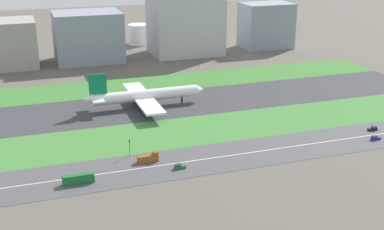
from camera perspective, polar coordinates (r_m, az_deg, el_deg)
The scene contains 19 objects.
ground_plane at distance 277.84m, azimuth -0.77°, elevation 1.41°, with size 800.00×800.00×0.00m, color #5B564C.
runway at distance 277.82m, azimuth -0.77°, elevation 1.42°, with size 280.00×46.00×0.10m, color #38383D.
grass_median_north at distance 315.34m, azimuth -3.10°, elevation 3.62°, with size 280.00×36.00×0.10m, color #3D7A33.
grass_median_south at distance 241.44m, azimuth 2.27°, elevation -1.45°, with size 280.00×36.00×0.10m, color #427F38.
highway at distance 214.21m, azimuth 5.36°, elevation -4.35°, with size 280.00×28.00×0.10m, color #4C4C4F.
highway_centerline at distance 214.18m, azimuth 5.36°, elevation -4.34°, with size 266.00×0.50×0.01m, color silver.
airliner at distance 270.00m, azimuth -5.44°, elevation 2.17°, with size 65.00×56.00×19.70m.
car_2 at distance 200.43m, azimuth -1.40°, elevation -5.74°, with size 4.40×1.80×2.00m.
car_0 at distance 252.55m, azimuth 19.45°, elevation -1.42°, with size 4.40×1.80×2.00m.
bus_0 at distance 193.20m, azimuth -12.51°, elevation -6.96°, with size 11.60×2.50×3.50m.
truck_0 at distance 206.47m, azimuth -4.87°, elevation -4.79°, with size 8.40×2.50×4.00m.
car_3 at distance 241.59m, azimuth 19.71°, elevation -2.40°, with size 4.40×1.80×2.00m.
traffic_light at distance 211.43m, azimuth -6.95°, elevation -3.49°, with size 0.36×0.50×7.20m.
terminal_building at distance 371.79m, azimuth -19.96°, elevation 7.43°, with size 39.91×34.47×31.61m, color #9E998E.
hangar_building at distance 374.41m, azimuth -11.49°, elevation 8.53°, with size 46.27×36.35×34.66m, color gray.
office_tower at distance 388.52m, azimuth -0.77°, elevation 10.87°, with size 51.00×38.83×55.61m, color #B2B2B7.
cargo_warehouse at distance 415.84m, azimuth 8.21°, elevation 9.81°, with size 38.38×27.24×34.90m, color gray.
fuel_tank_west at distance 422.80m, azimuth -9.72°, elevation 8.40°, with size 17.08×17.08×13.33m, color silver.
fuel_tank_centre at distance 427.92m, azimuth -5.92°, elevation 8.91°, with size 17.81×17.81×16.24m, color silver.
Camera 1 is at (-82.10, -250.90, 86.64)m, focal length 48.04 mm.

